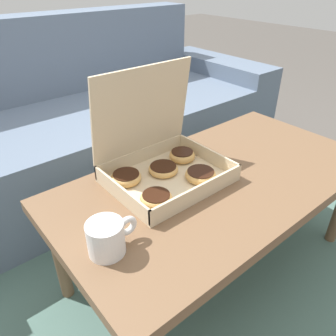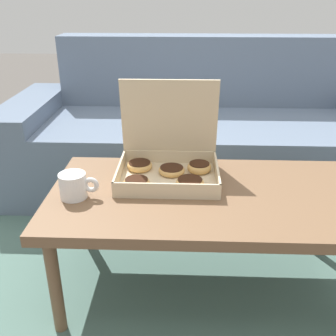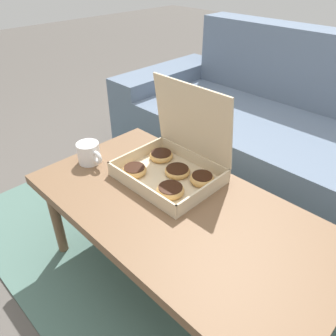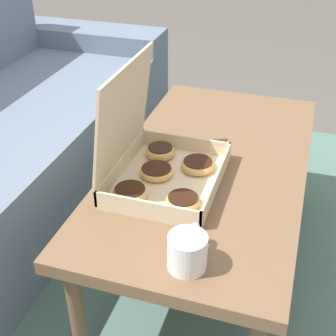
% 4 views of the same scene
% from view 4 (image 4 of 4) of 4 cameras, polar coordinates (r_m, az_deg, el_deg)
% --- Properties ---
extents(ground_plane, '(12.00, 12.00, 0.00)m').
position_cam_4_polar(ground_plane, '(1.82, -0.09, -10.29)').
color(ground_plane, '#514C47').
extents(area_rug, '(2.33, 1.95, 0.01)m').
position_cam_4_polar(area_rug, '(1.91, -8.78, -8.20)').
color(area_rug, '#4C6B60').
rests_on(area_rug, ground_plane).
extents(coffee_table, '(1.16, 0.61, 0.44)m').
position_cam_4_polar(coffee_table, '(1.55, 5.13, -0.56)').
color(coffee_table, brown).
rests_on(coffee_table, ground_plane).
extents(pastry_box, '(0.38, 0.31, 0.36)m').
position_cam_4_polar(pastry_box, '(1.40, -1.18, 0.58)').
color(pastry_box, beige).
rests_on(pastry_box, coffee_table).
extents(coffee_mug, '(0.14, 0.09, 0.09)m').
position_cam_4_polar(coffee_mug, '(1.12, 2.42, -10.05)').
color(coffee_mug, white).
rests_on(coffee_mug, coffee_table).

